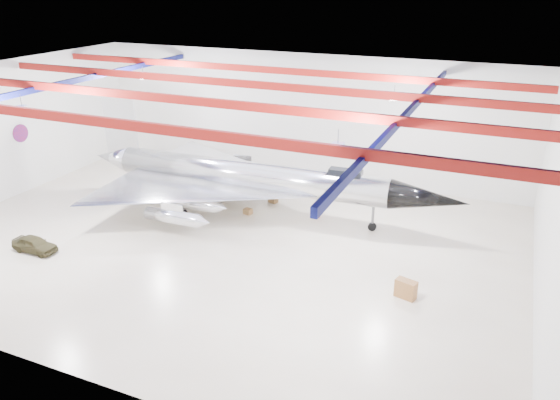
% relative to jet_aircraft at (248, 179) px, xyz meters
% --- Properties ---
extents(floor, '(40.00, 40.00, 0.00)m').
position_rel_jet_aircraft_xyz_m(floor, '(0.51, -5.23, -2.70)').
color(floor, beige).
rests_on(floor, ground).
extents(wall_back, '(40.00, 0.00, 40.00)m').
position_rel_jet_aircraft_xyz_m(wall_back, '(0.51, 9.77, 2.80)').
color(wall_back, silver).
rests_on(wall_back, floor).
extents(wall_right, '(0.00, 30.00, 30.00)m').
position_rel_jet_aircraft_xyz_m(wall_right, '(20.51, -5.23, 2.80)').
color(wall_right, silver).
rests_on(wall_right, floor).
extents(ceiling, '(40.00, 40.00, 0.00)m').
position_rel_jet_aircraft_xyz_m(ceiling, '(0.51, -5.23, 8.30)').
color(ceiling, '#0A0F38').
rests_on(ceiling, wall_back).
extents(ceiling_structure, '(39.50, 29.50, 1.08)m').
position_rel_jet_aircraft_xyz_m(ceiling_structure, '(0.51, -5.23, 7.62)').
color(ceiling_structure, maroon).
rests_on(ceiling_structure, ceiling).
extents(wall_roundel, '(0.10, 1.50, 1.50)m').
position_rel_jet_aircraft_xyz_m(wall_roundel, '(-19.43, -3.23, 2.30)').
color(wall_roundel, '#B21414').
rests_on(wall_roundel, wall_left).
extents(jet_aircraft, '(30.20, 18.00, 8.23)m').
position_rel_jet_aircraft_xyz_m(jet_aircraft, '(0.00, 0.00, 0.00)').
color(jet_aircraft, silver).
rests_on(jet_aircraft, floor).
extents(jeep, '(3.20, 1.31, 1.09)m').
position_rel_jet_aircraft_xyz_m(jeep, '(-10.09, -11.71, -2.16)').
color(jeep, '#3E391F').
rests_on(jeep, floor).
extents(desk, '(1.31, 0.89, 1.10)m').
position_rel_jet_aircraft_xyz_m(desk, '(13.74, -7.48, -2.15)').
color(desk, brown).
rests_on(desk, floor).
extents(crate_ply, '(0.68, 0.62, 0.38)m').
position_rel_jet_aircraft_xyz_m(crate_ply, '(-5.47, -1.71, -2.51)').
color(crate_ply, olive).
rests_on(crate_ply, floor).
extents(toolbox_red, '(0.58, 0.52, 0.34)m').
position_rel_jet_aircraft_xyz_m(toolbox_red, '(-3.92, 2.35, -2.53)').
color(toolbox_red, '#A82210').
rests_on(toolbox_red, floor).
extents(parts_bin, '(0.80, 0.71, 0.47)m').
position_rel_jet_aircraft_xyz_m(parts_bin, '(1.00, 2.45, -2.46)').
color(parts_bin, olive).
rests_on(parts_bin, floor).
extents(crate_small, '(0.38, 0.32, 0.25)m').
position_rel_jet_aircraft_xyz_m(crate_small, '(-8.54, 1.00, -2.58)').
color(crate_small, '#59595B').
rests_on(crate_small, floor).
extents(tool_chest, '(0.47, 0.47, 0.40)m').
position_rel_jet_aircraft_xyz_m(tool_chest, '(5.28, 1.14, -2.50)').
color(tool_chest, '#A82210').
rests_on(tool_chest, floor).
extents(oil_barrel, '(0.70, 0.60, 0.43)m').
position_rel_jet_aircraft_xyz_m(oil_barrel, '(0.15, -0.46, -2.49)').
color(oil_barrel, olive).
rests_on(oil_barrel, floor).
extents(spares_box, '(0.41, 0.41, 0.31)m').
position_rel_jet_aircraft_xyz_m(spares_box, '(4.22, 4.49, -2.55)').
color(spares_box, '#59595B').
rests_on(spares_box, floor).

